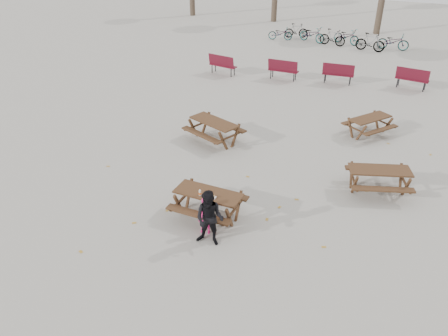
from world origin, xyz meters
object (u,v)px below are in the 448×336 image
at_px(food_tray, 213,197).
at_px(picnic_table_far, 369,126).
at_px(child, 205,216).
at_px(soda_bottle, 200,193).
at_px(adult, 210,219).
at_px(picnic_table_north, 214,131).
at_px(main_picnic_table, 208,198).
at_px(picnic_table_east, 378,180).

distance_m(food_tray, picnic_table_far, 7.89).
bearing_deg(child, soda_bottle, 117.44).
height_order(adult, picnic_table_north, adult).
distance_m(adult, picnic_table_far, 8.55).
xyz_separation_m(food_tray, picnic_table_north, (-2.10, 4.40, -0.39)).
bearing_deg(child, food_tray, 79.65).
xyz_separation_m(picnic_table_north, picnic_table_far, (4.99, 2.93, -0.05)).
relative_size(main_picnic_table, adult, 1.20).
height_order(soda_bottle, picnic_table_far, soda_bottle).
xyz_separation_m(food_tray, adult, (0.32, -0.81, -0.04)).
bearing_deg(main_picnic_table, picnic_table_east, 39.16).
bearing_deg(child, picnic_table_east, 33.52).
xyz_separation_m(main_picnic_table, picnic_table_north, (-1.88, 4.22, -0.19)).
distance_m(food_tray, adult, 0.88).
xyz_separation_m(adult, picnic_table_east, (3.43, 4.22, -0.37)).
distance_m(picnic_table_north, picnic_table_far, 5.79).
relative_size(main_picnic_table, picnic_table_far, 1.11).
xyz_separation_m(soda_bottle, picnic_table_north, (-1.75, 4.43, -0.45)).
distance_m(main_picnic_table, picnic_table_far, 7.81).
xyz_separation_m(picnic_table_east, picnic_table_north, (-5.85, 1.00, 0.02)).
relative_size(soda_bottle, picnic_table_north, 0.09).
height_order(food_tray, child, child).
bearing_deg(food_tray, picnic_table_north, 115.53).
distance_m(adult, picnic_table_east, 5.45).
height_order(soda_bottle, picnic_table_east, soda_bottle).
bearing_deg(food_tray, picnic_table_east, 42.27).
distance_m(main_picnic_table, soda_bottle, 0.36).
relative_size(child, adult, 0.69).
bearing_deg(main_picnic_table, adult, -61.52).
height_order(main_picnic_table, picnic_table_north, picnic_table_north).
height_order(main_picnic_table, picnic_table_far, main_picnic_table).
height_order(picnic_table_north, picnic_table_far, picnic_table_north).
relative_size(main_picnic_table, child, 1.73).
xyz_separation_m(main_picnic_table, picnic_table_east, (3.96, 3.23, -0.21)).
height_order(food_tray, picnic_table_east, food_tray).
distance_m(soda_bottle, child, 0.66).
distance_m(main_picnic_table, adult, 1.14).
xyz_separation_m(food_tray, child, (0.02, -0.47, -0.27)).
relative_size(child, picnic_table_east, 0.60).
bearing_deg(child, main_picnic_table, 97.43).
distance_m(picnic_table_east, picnic_table_north, 5.93).
bearing_deg(child, adult, -61.29).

